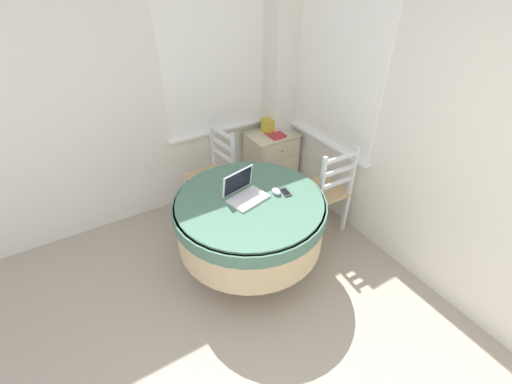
# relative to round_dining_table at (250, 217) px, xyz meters

# --- Properties ---
(corner_room_shell) EXTENTS (4.35, 4.62, 2.55)m
(corner_room_shell) POSITION_rel_round_dining_table_xyz_m (0.29, 0.26, 0.71)
(corner_room_shell) COLOR white
(corner_room_shell) RESTS_ON ground_plane
(round_dining_table) EXTENTS (1.24, 1.24, 0.75)m
(round_dining_table) POSITION_rel_round_dining_table_xyz_m (0.00, 0.00, 0.00)
(round_dining_table) COLOR #4C3D2D
(round_dining_table) RESTS_ON ground_plane
(laptop) EXTENTS (0.35, 0.30, 0.22)m
(laptop) POSITION_rel_round_dining_table_xyz_m (-0.02, 0.04, 0.23)
(laptop) COLOR silver
(laptop) RESTS_ON round_dining_table
(computer_mouse) EXTENTS (0.06, 0.09, 0.05)m
(computer_mouse) POSITION_rel_round_dining_table_xyz_m (0.22, -0.05, 0.21)
(computer_mouse) COLOR white
(computer_mouse) RESTS_ON round_dining_table
(cell_phone) EXTENTS (0.07, 0.13, 0.01)m
(cell_phone) POSITION_rel_round_dining_table_xyz_m (0.29, -0.07, 0.19)
(cell_phone) COLOR #2D2D33
(cell_phone) RESTS_ON round_dining_table
(dining_chair_near_back_window) EXTENTS (0.46, 0.47, 0.96)m
(dining_chair_near_back_window) POSITION_rel_round_dining_table_xyz_m (0.08, 0.89, -0.10)
(dining_chair_near_back_window) COLOR tan
(dining_chair_near_back_window) RESTS_ON ground_plane
(dining_chair_near_right_window) EXTENTS (0.42, 0.42, 0.96)m
(dining_chair_near_right_window) POSITION_rel_round_dining_table_xyz_m (0.88, 0.06, -0.10)
(dining_chair_near_right_window) COLOR tan
(dining_chair_near_right_window) RESTS_ON ground_plane
(corner_cabinet) EXTENTS (0.54, 0.44, 0.68)m
(corner_cabinet) POSITION_rel_round_dining_table_xyz_m (0.89, 1.02, -0.22)
(corner_cabinet) COLOR beige
(corner_cabinet) RESTS_ON ground_plane
(storage_box) EXTENTS (0.16, 0.14, 0.16)m
(storage_box) POSITION_rel_round_dining_table_xyz_m (0.89, 1.07, 0.20)
(storage_box) COLOR gold
(storage_box) RESTS_ON corner_cabinet
(book_on_cabinet) EXTENTS (0.16, 0.20, 0.02)m
(book_on_cabinet) POSITION_rel_round_dining_table_xyz_m (0.89, 0.96, 0.13)
(book_on_cabinet) COLOR #BC3338
(book_on_cabinet) RESTS_ON corner_cabinet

